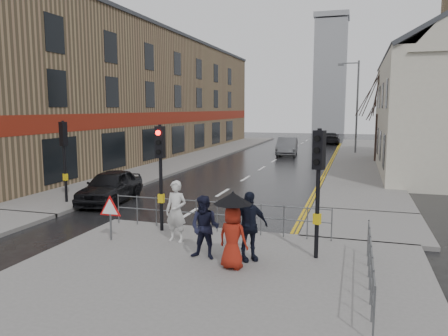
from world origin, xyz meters
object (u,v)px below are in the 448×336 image
Objects in this scene: pedestrian_b at (205,227)px; pedestrian_d at (248,226)px; car_parked at (110,186)px; pedestrian_a at (176,211)px; car_mid at (287,146)px; pedestrian_with_umbrella at (233,226)px.

pedestrian_b is 1.13m from pedestrian_d.
car_parked is at bearing 107.53° from pedestrian_d.
car_mid is at bearing 98.84° from pedestrian_a.
pedestrian_d is 0.39× the size of car_mid.
pedestrian_with_umbrella reaches higher than car_mid.
car_parked is at bearing 138.93° from pedestrian_with_umbrella.
pedestrian_a is at bearing 143.43° from pedestrian_with_umbrella.
car_mid is at bearing 97.23° from pedestrian_b.
car_parked is (-7.31, 6.37, -0.52)m from pedestrian_with_umbrella.
pedestrian_d is at bearing 71.50° from pedestrian_with_umbrella.
pedestrian_d reaches higher than car_parked.
car_mid is at bearing 96.13° from pedestrian_with_umbrella.
car_parked is at bearing -106.29° from car_mid.
pedestrian_with_umbrella reaches higher than pedestrian_a.
pedestrian_a is 1.00× the size of pedestrian_d.
pedestrian_b reaches higher than car_mid.
pedestrian_b is at bearing -34.58° from pedestrian_a.
car_parked is 21.80m from car_mid.
pedestrian_d is 0.44× the size of car_parked.
pedestrian_a is at bearing -48.65° from car_parked.
pedestrian_d is 9.45m from car_parked.
pedestrian_b is 0.88× the size of pedestrian_with_umbrella.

